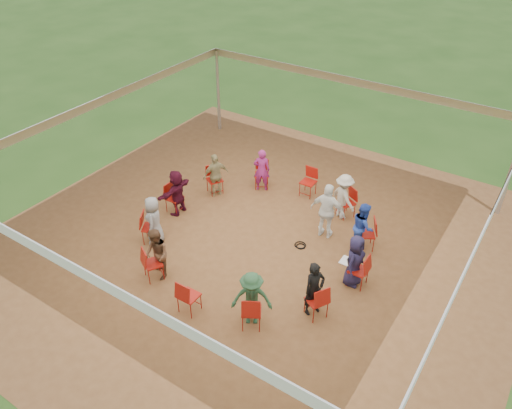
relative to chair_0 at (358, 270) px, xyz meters
The scene contains 28 objects.
ground 2.85m from the chair_0, behind, with size 80.00×80.00×0.00m, color #264A17.
dirt_patch 2.85m from the chair_0, behind, with size 13.00×13.00×0.00m, color brown.
tent 3.41m from the chair_0, behind, with size 10.33×10.33×3.00m.
chair_0 is the anchor object (origin of this frame).
chair_1 1.46m from the chair_0, 105.66° to the left, with size 0.42×0.44×0.90m, color #A2140C, non-canonical shape.
chair_2 2.82m from the chair_0, 120.66° to the left, with size 0.42×0.44×0.90m, color #A2140C, non-canonical shape.
chair_3 3.99m from the chair_0, 135.66° to the left, with size 0.42×0.44×0.90m, color #A2140C, non-canonical shape.
chair_4 4.88m from the chair_0, 150.66° to the left, with size 0.42×0.44×0.90m, color #A2140C, non-canonical shape.
chair_5 5.45m from the chair_0, 165.66° to the left, with size 0.42×0.44×0.90m, color #A2140C, non-canonical shape.
chair_6 5.64m from the chair_0, behind, with size 0.42×0.44×0.90m, color #A2140C, non-canonical shape.
chair_7 5.45m from the chair_0, 164.34° to the right, with size 0.42×0.44×0.90m, color #A2140C, non-canonical shape.
chair_8 4.88m from the chair_0, 149.34° to the right, with size 0.42×0.44×0.90m, color #A2140C, non-canonical shape.
chair_9 3.99m from the chair_0, 134.34° to the right, with size 0.42×0.44×0.90m, color #A2140C, non-canonical shape.
chair_10 2.82m from the chair_0, 119.34° to the right, with size 0.42×0.44×0.90m, color #A2140C, non-canonical shape.
chair_11 1.46m from the chair_0, 104.34° to the right, with size 0.42×0.44×0.90m, color #A2140C, non-canonical shape.
person_seated_0 0.27m from the chair_0, behind, with size 0.67×0.37×1.37m, color #1E1938.
person_seated_1 1.45m from the chair_0, 110.30° to the left, with size 0.67×0.38×1.37m, color #2442A7.
person_seated_2 2.77m from the chair_0, 122.82° to the left, with size 0.88×0.44×1.37m, color #B6B0A0.
person_seated_3 4.78m from the chair_0, 151.38° to the left, with size 0.50×0.33×1.37m, color #92216E.
person_seated_4 5.33m from the chair_0, 165.99° to the left, with size 0.80×0.41×1.37m, color #9C9161.
person_seated_5 5.52m from the chair_0, behind, with size 1.27×0.47×1.37m, color #440D1F.
person_seated_6 5.33m from the chair_0, 164.68° to the right, with size 0.67×0.37×1.37m, color gray.
person_seated_7 4.78m from the chair_0, 150.06° to the right, with size 0.67×0.38×1.37m, color brown.
person_seated_8 2.77m from the chair_0, 121.50° to the right, with size 0.88×0.44×1.37m, color #264E30.
person_seated_9 1.45m from the chair_0, 108.98° to the right, with size 0.50×0.33×1.37m, color black.
standing_person 2.00m from the chair_0, 139.17° to the left, with size 0.94×0.48×1.61m, color white.
cable_coil 1.95m from the chair_0, 164.05° to the left, with size 0.37×0.37×0.03m.
laptop 0.34m from the chair_0, behind, with size 0.27×0.34×0.23m.
Camera 1 is at (5.65, -8.62, 8.38)m, focal length 35.00 mm.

